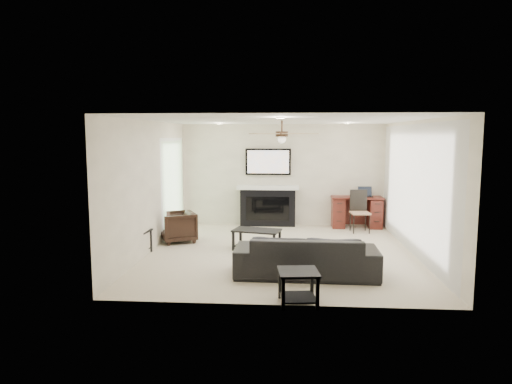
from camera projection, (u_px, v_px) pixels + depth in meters
The scene contains 10 objects.
room_shell at pixel (292, 164), 8.58m from camera, with size 5.50×5.54×2.52m.
sofa at pixel (306, 255), 7.24m from camera, with size 2.25×0.88×0.66m, color black.
armchair at pixel (178, 227), 9.55m from camera, with size 0.68×0.70×0.64m, color black.
coffee_table at pixel (257, 240), 8.90m from camera, with size 0.90×0.50×0.40m, color black.
end_table_near at pixel (298, 287), 6.02m from camera, with size 0.52×0.52×0.45m, color black.
end_table_left at pixel (136, 242), 8.56m from camera, with size 0.50×0.50×0.45m, color black.
fireplace_unit at pixel (268, 187), 11.19m from camera, with size 1.52×0.34×1.91m, color black.
desk at pixel (356, 212), 11.05m from camera, with size 1.22×0.56×0.76m, color #3F160F.
desk_chair at pixel (360, 211), 10.50m from camera, with size 0.42×0.44×0.97m, color black.
laptop at pixel (366, 192), 10.96m from camera, with size 0.33×0.24×0.23m, color black.
Camera 1 is at (0.13, -8.53, 2.21)m, focal length 32.00 mm.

